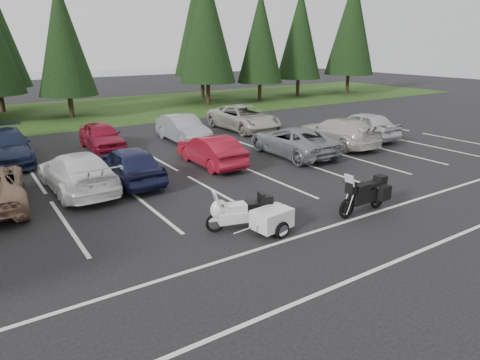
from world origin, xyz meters
The scene contains 23 objects.
ground centered at (0.00, 0.00, 0.00)m, with size 120.00×120.00×0.00m, color black.
grass_strip centered at (0.00, 24.00, 0.01)m, with size 80.00×16.00×0.01m, color #1A3611.
lake_water centered at (4.00, 55.00, 0.00)m, with size 70.00×50.00×0.02m, color slate.
stall_markings centered at (0.00, 2.00, 0.00)m, with size 32.00×16.00×0.01m, color silver.
conifer_5 centered at (0.00, 21.60, 5.63)m, with size 4.14×4.14×9.63m.
conifer_6 centered at (12.00, 22.10, 6.71)m, with size 4.93×4.93×11.48m.
conifer_7 centered at (17.50, 21.80, 5.81)m, with size 4.27×4.27×9.94m.
conifer_8 centered at (23.00, 22.60, 6.17)m, with size 4.53×4.53×10.56m.
conifer_9 centered at (29.00, 21.30, 7.07)m, with size 5.19×5.19×12.10m.
conifer_back_c centered at (14.00, 26.80, 7.49)m, with size 5.50×5.50×12.81m.
car_near_3 centered at (-3.76, 4.19, 0.74)m, with size 2.07×5.08×1.48m, color white.
car_near_4 centered at (-1.78, 4.13, 0.75)m, with size 1.77×4.41×1.50m, color #1A1E42.
car_near_5 centered at (2.17, 4.50, 0.70)m, with size 1.48×4.24×1.40m, color maroon.
car_near_6 centered at (6.50, 3.88, 0.72)m, with size 2.38×5.16×1.43m, color gray.
car_near_7 centered at (9.81, 4.16, 0.75)m, with size 2.10×5.16×1.50m, color beige.
car_near_8 centered at (12.43, 4.66, 0.78)m, with size 1.84×4.57×1.56m, color silver.
car_far_1 centered at (-5.53, 10.11, 0.75)m, with size 2.11×5.20×1.51m, color #18213D.
car_far_2 centered at (-1.07, 10.26, 0.71)m, with size 1.68×4.17×1.42m, color maroon.
car_far_3 centered at (3.30, 9.60, 0.74)m, with size 1.58×4.52×1.49m, color gray.
car_far_4 centered at (8.02, 10.47, 0.78)m, with size 2.59×5.62×1.56m, color #AAA89C.
touring_motorcycle centered at (-0.60, -2.09, 0.65)m, with size 2.34×0.72×1.29m, color white, non-canonical shape.
cargo_trailer centered at (0.03, -2.85, 0.38)m, with size 1.63×0.92×0.75m, color silver, non-canonical shape.
adventure_motorcycle centered at (3.46, -3.26, 0.74)m, with size 2.43×0.85×1.48m, color black, non-canonical shape.
Camera 1 is at (-7.13, -11.97, 5.37)m, focal length 32.00 mm.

